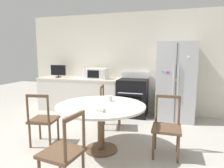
{
  "coord_description": "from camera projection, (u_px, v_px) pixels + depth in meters",
  "views": [
    {
      "loc": [
        1.27,
        -2.59,
        1.52
      ],
      "look_at": [
        0.17,
        1.15,
        0.95
      ],
      "focal_mm": 32.0,
      "sensor_mm": 36.0,
      "label": 1
    }
  ],
  "objects": [
    {
      "name": "refrigerator",
      "position": [
        175.0,
        82.0,
        4.64
      ],
      "size": [
        0.85,
        0.71,
        1.81
      ],
      "color": "#B2B5BA",
      "rests_on": "ground_plane"
    },
    {
      "name": "dining_chair_right",
      "position": [
        167.0,
        128.0,
        3.01
      ],
      "size": [
        0.42,
        0.42,
        0.9
      ],
      "rotation": [
        0.0,
        0.0,
        3.13
      ],
      "color": "brown",
      "rests_on": "ground_plane"
    },
    {
      "name": "countertop_tv",
      "position": [
        58.0,
        71.0,
        5.54
      ],
      "size": [
        0.44,
        0.16,
        0.34
      ],
      "color": "black",
      "rests_on": "kitchen_counter"
    },
    {
      "name": "kitchen_counter",
      "position": [
        79.0,
        94.0,
        5.45
      ],
      "size": [
        2.24,
        0.64,
        0.9
      ],
      "color": "silver",
      "rests_on": "ground_plane"
    },
    {
      "name": "dining_chair_left",
      "position": [
        43.0,
        120.0,
        3.36
      ],
      "size": [
        0.48,
        0.48,
        0.9
      ],
      "rotation": [
        0.0,
        0.0,
        6.44
      ],
      "color": "brown",
      "rests_on": "ground_plane"
    },
    {
      "name": "dining_table",
      "position": [
        101.0,
        112.0,
        3.13
      ],
      "size": [
        1.4,
        1.4,
        0.75
      ],
      "color": "beige",
      "rests_on": "ground_plane"
    },
    {
      "name": "candle_glass",
      "position": [
        110.0,
        99.0,
        3.35
      ],
      "size": [
        0.09,
        0.09,
        0.09
      ],
      "color": "silver",
      "rests_on": "dining_table"
    },
    {
      "name": "ground_plane",
      "position": [
        80.0,
        156.0,
        3.03
      ],
      "size": [
        14.0,
        14.0,
        0.0
      ],
      "primitive_type": "plane",
      "color": "#B2ADA3"
    },
    {
      "name": "folded_napkin",
      "position": [
        100.0,
        109.0,
        2.75
      ],
      "size": [
        0.16,
        0.12,
        0.05
      ],
      "color": "beige",
      "rests_on": "dining_table"
    },
    {
      "name": "counter_bottle",
      "position": [
        85.0,
        74.0,
        5.33
      ],
      "size": [
        0.08,
        0.08,
        0.31
      ],
      "color": "silver",
      "rests_on": "kitchen_counter"
    },
    {
      "name": "oven_range",
      "position": [
        133.0,
        97.0,
        5.01
      ],
      "size": [
        0.71,
        0.68,
        1.08
      ],
      "color": "black",
      "rests_on": "ground_plane"
    },
    {
      "name": "microwave",
      "position": [
        98.0,
        73.0,
        5.21
      ],
      "size": [
        0.54,
        0.38,
        0.28
      ],
      "color": "white",
      "rests_on": "kitchen_counter"
    },
    {
      "name": "dining_chair_near",
      "position": [
        64.0,
        153.0,
        2.23
      ],
      "size": [
        0.48,
        0.48,
        0.9
      ],
      "rotation": [
        0.0,
        0.0,
        1.43
      ],
      "color": "brown",
      "rests_on": "ground_plane"
    },
    {
      "name": "dining_chair_far",
      "position": [
        110.0,
        107.0,
        4.15
      ],
      "size": [
        0.49,
        0.49,
        0.9
      ],
      "rotation": [
        0.0,
        0.0,
        4.9
      ],
      "color": "brown",
      "rests_on": "ground_plane"
    },
    {
      "name": "back_wall",
      "position": [
        121.0,
        63.0,
        5.36
      ],
      "size": [
        5.2,
        0.1,
        2.6
      ],
      "color": "silver",
      "rests_on": "ground_plane"
    }
  ]
}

